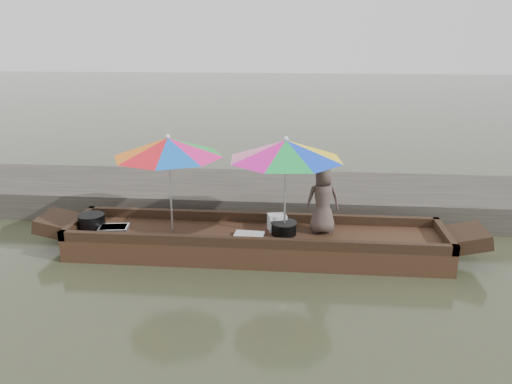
# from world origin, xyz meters

# --- Properties ---
(water) EXTENTS (80.00, 80.00, 0.00)m
(water) POSITION_xyz_m (0.00, 0.00, 0.00)
(water) COLOR #393F26
(water) RESTS_ON ground
(dock) EXTENTS (22.00, 2.20, 0.50)m
(dock) POSITION_xyz_m (0.00, 2.20, 0.25)
(dock) COLOR #2D2B26
(dock) RESTS_ON ground
(boat_hull) EXTENTS (5.88, 1.20, 0.35)m
(boat_hull) POSITION_xyz_m (0.00, 0.00, 0.17)
(boat_hull) COLOR #3D2214
(boat_hull) RESTS_ON water
(cooking_pot) EXTENTS (0.42, 0.42, 0.22)m
(cooking_pot) POSITION_xyz_m (-2.65, -0.01, 0.46)
(cooking_pot) COLOR black
(cooking_pot) RESTS_ON boat_hull
(tray_crayfish) EXTENTS (0.50, 0.38, 0.09)m
(tray_crayfish) POSITION_xyz_m (-2.24, -0.15, 0.39)
(tray_crayfish) COLOR silver
(tray_crayfish) RESTS_ON boat_hull
(tray_scallop) EXTENTS (0.47, 0.34, 0.06)m
(tray_scallop) POSITION_xyz_m (-0.08, -0.19, 0.38)
(tray_scallop) COLOR silver
(tray_scallop) RESTS_ON boat_hull
(charcoal_grill) EXTENTS (0.39, 0.39, 0.18)m
(charcoal_grill) POSITION_xyz_m (0.45, 0.01, 0.44)
(charcoal_grill) COLOR black
(charcoal_grill) RESTS_ON boat_hull
(supply_bag) EXTENTS (0.33, 0.29, 0.26)m
(supply_bag) POSITION_xyz_m (0.33, 0.17, 0.48)
(supply_bag) COLOR silver
(supply_bag) RESTS_ON boat_hull
(vendor) EXTENTS (0.56, 0.40, 1.07)m
(vendor) POSITION_xyz_m (1.04, 0.15, 0.89)
(vendor) COLOR #4A3C36
(vendor) RESTS_ON boat_hull
(umbrella_bow) EXTENTS (1.77, 1.77, 1.55)m
(umbrella_bow) POSITION_xyz_m (-1.33, 0.00, 1.12)
(umbrella_bow) COLOR green
(umbrella_bow) RESTS_ON boat_hull
(umbrella_stern) EXTENTS (2.19, 2.19, 1.55)m
(umbrella_stern) POSITION_xyz_m (0.45, 0.00, 1.12)
(umbrella_stern) COLOR yellow
(umbrella_stern) RESTS_ON boat_hull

